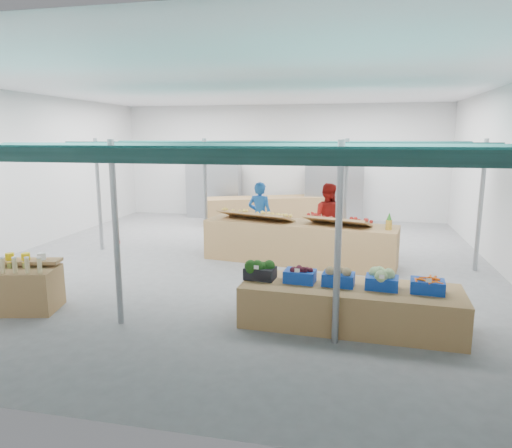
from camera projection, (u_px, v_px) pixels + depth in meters
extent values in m
plane|color=slate|center=(239.00, 262.00, 11.20)|extent=(13.00, 13.00, 0.00)
plane|color=silver|center=(238.00, 85.00, 10.41)|extent=(13.00, 13.00, 0.00)
plane|color=silver|center=(281.00, 162.00, 17.05)|extent=(12.00, 0.00, 12.00)
plane|color=silver|center=(19.00, 173.00, 12.05)|extent=(0.00, 13.00, 13.00)
cylinder|color=gray|center=(99.00, 195.00, 12.23)|extent=(0.10, 0.10, 3.00)
cylinder|color=gray|center=(116.00, 234.00, 7.28)|extent=(0.10, 0.10, 3.00)
cylinder|color=gray|center=(205.00, 198.00, 11.60)|extent=(0.10, 0.10, 3.00)
cylinder|color=gray|center=(338.00, 245.00, 6.56)|extent=(0.10, 0.10, 3.00)
cylinder|color=gray|center=(345.00, 202.00, 10.88)|extent=(0.10, 0.10, 3.00)
cylinder|color=gray|center=(481.00, 206.00, 10.26)|extent=(0.10, 0.10, 3.00)
cylinder|color=gray|center=(220.00, 150.00, 6.67)|extent=(10.00, 0.06, 0.06)
cylinder|color=gray|center=(273.00, 145.00, 10.99)|extent=(10.00, 0.06, 0.06)
cube|color=#092A29|center=(206.00, 156.00, 6.06)|extent=(9.50, 1.28, 0.30)
cube|color=#092A29|center=(232.00, 153.00, 7.31)|extent=(9.50, 1.28, 0.30)
cube|color=#092A29|center=(268.00, 148.00, 10.38)|extent=(9.50, 1.28, 0.30)
cube|color=#092A29|center=(278.00, 147.00, 11.63)|extent=(9.50, 1.28, 0.30)
cube|color=#B23F33|center=(214.00, 191.00, 17.29)|extent=(2.00, 0.50, 2.00)
cube|color=#B23F33|center=(334.00, 194.00, 16.36)|extent=(2.00, 0.50, 2.00)
cube|color=olive|center=(8.00, 290.00, 8.05)|extent=(1.83, 1.12, 0.76)
cube|color=#997247|center=(12.00, 261.00, 8.19)|extent=(1.74, 0.71, 0.06)
cube|color=olive|center=(350.00, 306.00, 7.38)|extent=(3.53, 1.33, 0.68)
cube|color=olive|center=(299.00, 243.00, 11.12)|extent=(4.75, 1.81, 0.99)
cube|color=olive|center=(277.00, 210.00, 16.36)|extent=(5.14, 3.01, 0.93)
cube|color=#0E37A0|center=(431.00, 308.00, 7.35)|extent=(0.59, 0.47, 0.63)
imported|color=#18509F|center=(260.00, 216.00, 12.34)|extent=(0.74, 0.54, 1.86)
imported|color=maroon|center=(327.00, 218.00, 11.97)|extent=(1.00, 0.83, 1.86)
cube|color=black|center=(260.00, 273.00, 7.68)|extent=(0.53, 0.40, 0.20)
cube|color=white|center=(256.00, 267.00, 7.45)|extent=(0.08, 0.02, 0.06)
cube|color=#0E37A0|center=(300.00, 276.00, 7.51)|extent=(0.53, 0.40, 0.20)
cube|color=white|center=(297.00, 270.00, 7.28)|extent=(0.08, 0.02, 0.06)
cube|color=#0E37A0|center=(338.00, 279.00, 7.35)|extent=(0.53, 0.40, 0.20)
cube|color=white|center=(337.00, 273.00, 7.12)|extent=(0.08, 0.02, 0.06)
cube|color=#0E37A0|center=(382.00, 283.00, 7.18)|extent=(0.53, 0.40, 0.20)
cube|color=white|center=(382.00, 277.00, 6.94)|extent=(0.08, 0.02, 0.06)
cube|color=#0E37A0|center=(427.00, 286.00, 7.01)|extent=(0.53, 0.40, 0.20)
cube|color=white|center=(429.00, 280.00, 6.77)|extent=(0.08, 0.02, 0.06)
sphere|color=brown|center=(250.00, 266.00, 7.58)|extent=(0.09, 0.09, 0.09)
sphere|color=brown|center=(247.00, 264.00, 7.57)|extent=(0.06, 0.06, 0.06)
cylinder|color=red|center=(117.00, 242.00, 8.50)|extent=(0.12, 0.12, 0.05)
cube|color=white|center=(116.00, 255.00, 8.48)|extent=(0.10, 0.01, 0.07)
cube|color=#997247|center=(255.00, 216.00, 11.29)|extent=(2.02, 1.23, 0.26)
cube|color=#997247|center=(337.00, 221.00, 10.57)|extent=(1.64, 1.11, 0.26)
cylinder|color=#8C6019|center=(389.00, 225.00, 10.16)|extent=(0.14, 0.14, 0.22)
cone|color=#26661E|center=(389.00, 216.00, 10.13)|extent=(0.12, 0.12, 0.18)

